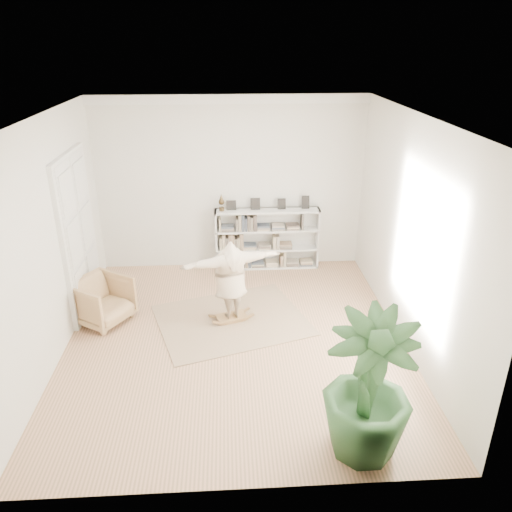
{
  "coord_description": "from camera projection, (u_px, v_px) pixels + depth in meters",
  "views": [
    {
      "loc": [
        -0.08,
        -7.02,
        4.63
      ],
      "look_at": [
        0.37,
        0.4,
        1.33
      ],
      "focal_mm": 35.0,
      "sensor_mm": 36.0,
      "label": 1
    }
  ],
  "objects": [
    {
      "name": "rocker_board",
      "position": [
        232.0,
        317.0,
        8.81
      ],
      "size": [
        0.59,
        0.46,
        0.11
      ],
      "rotation": [
        0.0,
        0.0,
        0.31
      ],
      "color": "olive",
      "rests_on": "rug"
    },
    {
      "name": "person",
      "position": [
        231.0,
        278.0,
        8.49
      ],
      "size": [
        1.81,
        0.99,
        1.42
      ],
      "primitive_type": "imported",
      "rotation": [
        0.0,
        0.0,
        3.45
      ],
      "color": "beige",
      "rests_on": "rocker_board"
    },
    {
      "name": "houseplant",
      "position": [
        368.0,
        387.0,
        5.72
      ],
      "size": [
        1.29,
        1.29,
        1.87
      ],
      "primitive_type": "imported",
      "rotation": [
        0.0,
        0.0,
        -0.27
      ],
      "color": "#274D26",
      "rests_on": "floor"
    },
    {
      "name": "doors",
      "position": [
        79.0,
        236.0,
        8.76
      ],
      "size": [
        0.09,
        1.78,
        2.92
      ],
      "color": "white",
      "rests_on": "floor"
    },
    {
      "name": "bookshelf",
      "position": [
        267.0,
        239.0,
        10.64
      ],
      "size": [
        2.2,
        0.35,
        1.64
      ],
      "color": "silver",
      "rests_on": "floor"
    },
    {
      "name": "armchair",
      "position": [
        102.0,
        301.0,
        8.66
      ],
      "size": [
        1.21,
        1.21,
        0.81
      ],
      "primitive_type": "imported",
      "rotation": [
        0.0,
        0.0,
        0.99
      ],
      "color": "tan",
      "rests_on": "floor"
    },
    {
      "name": "floor",
      "position": [
        235.0,
        339.0,
        8.29
      ],
      "size": [
        6.0,
        6.0,
        0.0
      ],
      "primitive_type": "plane",
      "color": "#8C6948",
      "rests_on": "ground"
    },
    {
      "name": "room_shell",
      "position": [
        229.0,
        99.0,
        9.55
      ],
      "size": [
        6.0,
        6.0,
        6.0
      ],
      "color": "silver",
      "rests_on": "floor"
    },
    {
      "name": "rug",
      "position": [
        232.0,
        320.0,
        8.83
      ],
      "size": [
        2.99,
        2.66,
        0.02
      ],
      "primitive_type": "cube",
      "rotation": [
        0.0,
        0.0,
        0.31
      ],
      "color": "tan",
      "rests_on": "floor"
    }
  ]
}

